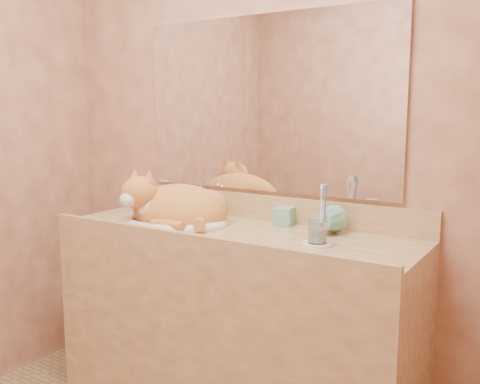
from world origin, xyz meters
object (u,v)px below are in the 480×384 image
Objects in this scene: soap_dispenser at (281,207)px; water_glass at (317,232)px; toothbrush_cup at (323,224)px; vanity_counter at (234,323)px; sink_basin at (174,206)px; cat at (174,205)px.

soap_dispenser is 2.12× the size of water_glass.
vanity_counter is at bearing -166.38° from toothbrush_cup.
sink_basin reaches higher than vanity_counter.
soap_dispenser reaches higher than vanity_counter.
cat reaches higher than soap_dispenser.
soap_dispenser reaches higher than sink_basin.
toothbrush_cup is (0.69, 0.11, -0.03)m from sink_basin.
cat is (-0.31, -0.03, 0.51)m from vanity_counter.
soap_dispenser is at bearing 17.51° from cat.
cat is at bearing -60.27° from sink_basin.
vanity_counter is 8.91× the size of soap_dispenser.
soap_dispenser is at bearing 16.45° from sink_basin.
water_glass is (0.73, -0.03, -0.03)m from sink_basin.
vanity_counter is at bearing 172.75° from water_glass.
water_glass is at bearing -74.34° from toothbrush_cup.
soap_dispenser is at bearing 161.72° from toothbrush_cup.
sink_basin is (-0.31, -0.02, 0.51)m from vanity_counter.
toothbrush_cup is (0.23, -0.08, -0.04)m from soap_dispenser.
sink_basin is 0.01m from cat.
cat is 0.70m from toothbrush_cup.
cat is at bearing -165.61° from soap_dispenser.
cat is at bearing -170.32° from toothbrush_cup.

